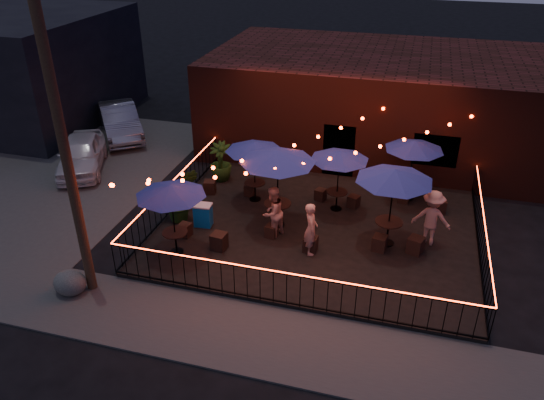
{
  "coord_description": "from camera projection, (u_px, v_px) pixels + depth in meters",
  "views": [
    {
      "loc": [
        2.56,
        -12.54,
        9.27
      ],
      "look_at": [
        -1.37,
        1.5,
        1.23
      ],
      "focal_mm": 35.0,
      "sensor_mm": 36.0,
      "label": 1
    }
  ],
  "objects": [
    {
      "name": "cafe_table_2",
      "position": [
        278.0,
        157.0,
        16.23
      ],
      "size": [
        3.03,
        3.03,
        2.66
      ],
      "rotation": [
        0.0,
        0.0,
        0.31
      ],
      "color": "black",
      "rests_on": "patio"
    },
    {
      "name": "bistro_chair_10",
      "position": [
        404.0,
        196.0,
        18.68
      ],
      "size": [
        0.42,
        0.42,
        0.44
      ],
      "primitive_type": "cube",
      "rotation": [
        0.0,
        0.0,
        -0.14
      ],
      "color": "black",
      "rests_on": "patio"
    },
    {
      "name": "parking_lot",
      "position": [
        41.0,
        164.0,
        21.86
      ],
      "size": [
        11.0,
        12.0,
        0.02
      ],
      "primitive_type": "cube",
      "color": "#423F3D",
      "rests_on": "ground"
    },
    {
      "name": "cafe_table_0",
      "position": [
        171.0,
        191.0,
        15.04
      ],
      "size": [
        2.4,
        2.4,
        2.27
      ],
      "rotation": [
        0.0,
        0.0,
        0.18
      ],
      "color": "black",
      "rests_on": "patio"
    },
    {
      "name": "bistro_chair_0",
      "position": [
        185.0,
        230.0,
        16.74
      ],
      "size": [
        0.41,
        0.41,
        0.42
      ],
      "primitive_type": "cube",
      "rotation": [
        0.0,
        0.0,
        -0.15
      ],
      "color": "black",
      "rests_on": "patio"
    },
    {
      "name": "potted_shrub_b",
      "position": [
        187.0,
        187.0,
        18.17
      ],
      "size": [
        0.96,
        0.86,
        1.45
      ],
      "primitive_type": "imported",
      "rotation": [
        0.0,
        0.0,
        0.32
      ],
      "color": "#1E4112",
      "rests_on": "patio"
    },
    {
      "name": "cafe_table_3",
      "position": [
        339.0,
        156.0,
        17.37
      ],
      "size": [
        2.57,
        2.57,
        2.19
      ],
      "rotation": [
        0.0,
        0.0,
        0.37
      ],
      "color": "black",
      "rests_on": "patio"
    },
    {
      "name": "bistro_chair_6",
      "position": [
        320.0,
        194.0,
        18.83
      ],
      "size": [
        0.43,
        0.43,
        0.41
      ],
      "primitive_type": "cube",
      "rotation": [
        0.0,
        0.0,
        -0.3
      ],
      "color": "black",
      "rests_on": "patio"
    },
    {
      "name": "bistro_chair_4",
      "position": [
        272.0,
        231.0,
        16.69
      ],
      "size": [
        0.4,
        0.4,
        0.41
      ],
      "primitive_type": "cube",
      "rotation": [
        0.0,
        0.0,
        -0.18
      ],
      "color": "black",
      "rests_on": "patio"
    },
    {
      "name": "utility_pole",
      "position": [
        66.0,
        157.0,
        12.81
      ],
      "size": [
        0.26,
        0.26,
        8.0
      ],
      "primitive_type": "cylinder",
      "color": "#3D2619",
      "rests_on": "ground"
    },
    {
      "name": "bistro_chair_11",
      "position": [
        439.0,
        206.0,
        18.01
      ],
      "size": [
        0.46,
        0.46,
        0.48
      ],
      "primitive_type": "cube",
      "rotation": [
        0.0,
        0.0,
        3.29
      ],
      "color": "black",
      "rests_on": "patio"
    },
    {
      "name": "bistro_chair_3",
      "position": [
        249.0,
        189.0,
        19.15
      ],
      "size": [
        0.41,
        0.41,
        0.42
      ],
      "primitive_type": "cube",
      "rotation": [
        0.0,
        0.0,
        3.32
      ],
      "color": "black",
      "rests_on": "patio"
    },
    {
      "name": "patio",
      "position": [
        316.0,
        229.0,
        17.31
      ],
      "size": [
        10.0,
        8.0,
        0.15
      ],
      "primitive_type": "cube",
      "color": "black",
      "rests_on": "ground"
    },
    {
      "name": "ground",
      "position": [
        303.0,
        266.0,
        15.66
      ],
      "size": [
        110.0,
        110.0,
        0.0
      ],
      "primitive_type": "plane",
      "color": "black",
      "rests_on": "ground"
    },
    {
      "name": "potted_shrub_c",
      "position": [
        220.0,
        162.0,
        19.97
      ],
      "size": [
        1.06,
        1.06,
        1.49
      ],
      "primitive_type": "imported",
      "rotation": [
        0.0,
        0.0,
        0.33
      ],
      "color": "#1B3E14",
      "rests_on": "patio"
    },
    {
      "name": "boulder",
      "position": [
        70.0,
        283.0,
        14.39
      ],
      "size": [
        1.03,
        0.92,
        0.7
      ],
      "primitive_type": "ellipsoid",
      "rotation": [
        0.0,
        0.0,
        0.18
      ],
      "color": "#484944",
      "rests_on": "ground"
    },
    {
      "name": "festoon_lights",
      "position": [
        285.0,
        161.0,
        16.11
      ],
      "size": [
        10.02,
        8.72,
        1.32
      ],
      "color": "red",
      "rests_on": "ground"
    },
    {
      "name": "sidewalk",
      "position": [
        274.0,
        341.0,
        12.9
      ],
      "size": [
        18.0,
        2.5,
        0.05
      ],
      "primitive_type": "cube",
      "color": "#423F3D",
      "rests_on": "ground"
    },
    {
      "name": "fence_right",
      "position": [
        481.0,
        237.0,
        15.84
      ],
      "size": [
        0.04,
        8.0,
        1.04
      ],
      "rotation": [
        0.0,
        0.0,
        1.57
      ],
      "color": "black",
      "rests_on": "patio"
    },
    {
      "name": "potted_shrub_a",
      "position": [
        180.0,
        203.0,
        17.37
      ],
      "size": [
        1.41,
        1.31,
        1.27
      ],
      "primitive_type": "imported",
      "rotation": [
        0.0,
        0.0,
        -0.34
      ],
      "color": "#1A3D0C",
      "rests_on": "patio"
    },
    {
      "name": "cafe_table_1",
      "position": [
        254.0,
        147.0,
        17.95
      ],
      "size": [
        2.64,
        2.64,
        2.21
      ],
      "rotation": [
        0.0,
        0.0,
        -0.41
      ],
      "color": "black",
      "rests_on": "patio"
    },
    {
      "name": "patron_c",
      "position": [
        432.0,
        218.0,
        16.05
      ],
      "size": [
        1.23,
        0.8,
        1.79
      ],
      "primitive_type": "imported",
      "rotation": [
        0.0,
        0.0,
        3.02
      ],
      "color": "tan",
      "rests_on": "patio"
    },
    {
      "name": "cooler",
      "position": [
        203.0,
        215.0,
        17.2
      ],
      "size": [
        0.62,
        0.47,
        0.78
      ],
      "rotation": [
        0.0,
        0.0,
        0.09
      ],
      "color": "blue",
      "rests_on": "patio"
    },
    {
      "name": "bistro_chair_2",
      "position": [
        210.0,
        187.0,
        19.26
      ],
      "size": [
        0.48,
        0.48,
        0.48
      ],
      "primitive_type": "cube",
      "rotation": [
        0.0,
        0.0,
        0.22
      ],
      "color": "black",
      "rests_on": "patio"
    },
    {
      "name": "brick_building",
      "position": [
        378.0,
        100.0,
        22.88
      ],
      "size": [
        14.0,
        8.0,
        4.0
      ],
      "color": "#32140D",
      "rests_on": "ground"
    },
    {
      "name": "patron_a",
      "position": [
        311.0,
        229.0,
        15.63
      ],
      "size": [
        0.55,
        0.7,
        1.67
      ],
      "primitive_type": "imported",
      "rotation": [
        0.0,
        0.0,
        1.86
      ],
      "color": "tan",
      "rests_on": "patio"
    },
    {
      "name": "fence_left",
      "position": [
        174.0,
        194.0,
        18.2
      ],
      "size": [
        0.04,
        8.0,
        1.04
      ],
      "rotation": [
        0.0,
        0.0,
        1.57
      ],
      "color": "black",
      "rests_on": "patio"
    },
    {
      "name": "patron_b",
      "position": [
        273.0,
        212.0,
        16.43
      ],
      "size": [
        0.92,
        1.02,
        1.7
      ],
      "primitive_type": "imported",
      "rotation": [
        0.0,
        0.0,
        -1.99
      ],
      "color": "#E2A998",
      "rests_on": "patio"
    },
    {
      "name": "bistro_chair_5",
      "position": [
        310.0,
        244.0,
        16.0
      ],
      "size": [
        0.42,
        0.42,
        0.47
      ],
      "primitive_type": "cube",
      "rotation": [
        0.0,
        0.0,
        3.08
      ],
      "color": "black",
      "rests_on": "patio"
    },
    {
      "name": "bistro_chair_9",
      "position": [
        416.0,
        245.0,
        15.9
      ],
      "size": [
        0.55,
        0.55,
        0.51
      ],
      "primitive_type": "cube",
      "rotation": [
        0.0,
        0.0,
        2.8
      ],
      "color": "black",
      "rests_on": "patio"
    },
    {
      "name": "fence_front",
      "position": [
        287.0,
        289.0,
        13.65
      ],
      "size": [
        10.0,
        0.04,
        1.04
      ],
      "color": "black",
      "rests_on": "patio"
    },
    {
      "name": "cafe_table_4",
      "position": [
        395.0,
        176.0,
        15.33
      ],
      "size": [
        3.03,
        3.03,
        2.55
      ],
      "rotation": [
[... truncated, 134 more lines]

